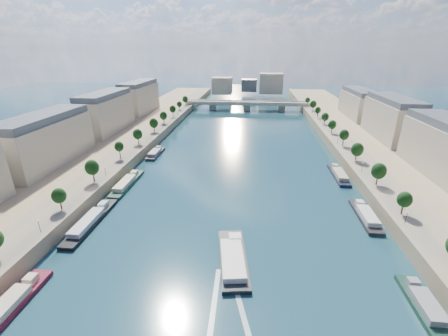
# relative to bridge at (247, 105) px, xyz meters

# --- Properties ---
(ground) EXTENTS (700.00, 700.00, 0.00)m
(ground) POSITION_rel_bridge_xyz_m (0.00, -142.32, -5.08)
(ground) COLOR #0C2F35
(ground) RESTS_ON ground
(quay_left) EXTENTS (44.00, 520.00, 5.00)m
(quay_left) POSITION_rel_bridge_xyz_m (-72.00, -142.32, -2.58)
(quay_left) COLOR #9E8460
(quay_left) RESTS_ON ground
(quay_right) EXTENTS (44.00, 520.00, 5.00)m
(quay_right) POSITION_rel_bridge_xyz_m (72.00, -142.32, -2.58)
(quay_right) COLOR #9E8460
(quay_right) RESTS_ON ground
(pave_left) EXTENTS (14.00, 520.00, 0.10)m
(pave_left) POSITION_rel_bridge_xyz_m (-57.00, -142.32, -0.03)
(pave_left) COLOR gray
(pave_left) RESTS_ON quay_left
(pave_right) EXTENTS (14.00, 520.00, 0.10)m
(pave_right) POSITION_rel_bridge_xyz_m (57.00, -142.32, -0.03)
(pave_right) COLOR gray
(pave_right) RESTS_ON quay_right
(trees_left) EXTENTS (4.80, 268.80, 8.26)m
(trees_left) POSITION_rel_bridge_xyz_m (-55.00, -140.32, 5.39)
(trees_left) COLOR #382B1E
(trees_left) RESTS_ON ground
(trees_right) EXTENTS (4.80, 268.80, 8.26)m
(trees_right) POSITION_rel_bridge_xyz_m (55.00, -132.32, 5.39)
(trees_right) COLOR #382B1E
(trees_right) RESTS_ON ground
(lamps_left) EXTENTS (0.36, 200.36, 4.28)m
(lamps_left) POSITION_rel_bridge_xyz_m (-52.50, -152.32, 2.70)
(lamps_left) COLOR black
(lamps_left) RESTS_ON ground
(lamps_right) EXTENTS (0.36, 200.36, 4.28)m
(lamps_right) POSITION_rel_bridge_xyz_m (52.50, -137.32, 2.70)
(lamps_right) COLOR black
(lamps_right) RESTS_ON ground
(buildings_left) EXTENTS (16.00, 226.00, 23.20)m
(buildings_left) POSITION_rel_bridge_xyz_m (-85.00, -130.32, 11.37)
(buildings_left) COLOR #B7A58D
(buildings_left) RESTS_ON ground
(buildings_right) EXTENTS (16.00, 226.00, 23.20)m
(buildings_right) POSITION_rel_bridge_xyz_m (85.00, -130.32, 11.37)
(buildings_right) COLOR #B7A58D
(buildings_right) RESTS_ON ground
(skyline) EXTENTS (79.00, 42.00, 22.00)m
(skyline) POSITION_rel_bridge_xyz_m (3.19, 77.20, 9.57)
(skyline) COLOR #B7A58D
(skyline) RESTS_ON ground
(bridge) EXTENTS (112.00, 12.00, 8.15)m
(bridge) POSITION_rel_bridge_xyz_m (0.00, 0.00, 0.00)
(bridge) COLOR #C1B79E
(bridge) RESTS_ON ground
(tour_barge) EXTENTS (10.59, 25.57, 3.57)m
(tour_barge) POSITION_rel_bridge_xyz_m (2.32, -213.02, -4.20)
(tour_barge) COLOR black
(tour_barge) RESTS_ON ground
(wake) EXTENTS (11.30, 26.02, 0.04)m
(wake) POSITION_rel_bridge_xyz_m (2.32, -229.70, -5.06)
(wake) COLOR silver
(wake) RESTS_ON ground
(moored_barges_left) EXTENTS (5.00, 159.10, 3.60)m
(moored_barges_left) POSITION_rel_bridge_xyz_m (-45.50, -202.18, -4.24)
(moored_barges_left) COLOR #182336
(moored_barges_left) RESTS_ON ground
(moored_barges_right) EXTENTS (5.00, 127.73, 3.60)m
(moored_barges_right) POSITION_rel_bridge_xyz_m (45.50, -202.22, -4.24)
(moored_barges_right) COLOR black
(moored_barges_right) RESTS_ON ground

